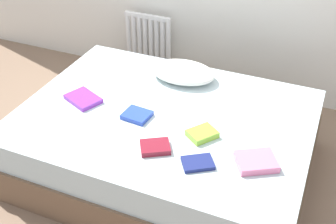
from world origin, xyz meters
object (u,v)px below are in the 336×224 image
(textbook_lime, at_px, (202,134))
(pillow, at_px, (183,72))
(bed, at_px, (165,142))
(radiator, at_px, (148,40))
(textbook_maroon, at_px, (155,147))
(textbook_purple, at_px, (83,99))
(textbook_navy, at_px, (198,163))
(textbook_blue, at_px, (137,115))
(textbook_pink, at_px, (256,162))

(textbook_lime, bearing_deg, pillow, 67.27)
(bed, distance_m, radiator, 1.39)
(textbook_maroon, xyz_separation_m, textbook_purple, (-0.70, 0.29, -0.00))
(bed, xyz_separation_m, radiator, (-0.70, 1.20, 0.15))
(pillow, distance_m, textbook_navy, 0.99)
(textbook_lime, distance_m, textbook_navy, 0.27)
(bed, distance_m, pillow, 0.58)
(pillow, bearing_deg, bed, -83.01)
(radiator, xyz_separation_m, pillow, (0.64, -0.71, 0.16))
(bed, distance_m, textbook_lime, 0.44)
(pillow, relative_size, textbook_maroon, 2.84)
(radiator, relative_size, textbook_navy, 2.90)
(textbook_maroon, relative_size, textbook_lime, 1.03)
(textbook_blue, distance_m, textbook_pink, 0.86)
(textbook_lime, relative_size, textbook_purple, 0.71)
(bed, xyz_separation_m, textbook_blue, (-0.16, -0.11, 0.27))
(radiator, xyz_separation_m, textbook_purple, (0.09, -1.28, 0.12))
(textbook_maroon, bearing_deg, textbook_lime, 15.32)
(textbook_blue, relative_size, textbook_purple, 0.72)
(bed, bearing_deg, textbook_blue, -144.79)
(bed, relative_size, textbook_blue, 11.34)
(pillow, height_order, textbook_blue, pillow)
(textbook_maroon, bearing_deg, textbook_purple, 126.41)
(textbook_lime, distance_m, textbook_blue, 0.48)
(textbook_purple, distance_m, textbook_navy, 1.03)
(textbook_navy, bearing_deg, textbook_maroon, 141.06)
(bed, xyz_separation_m, textbook_pink, (0.69, -0.27, 0.28))
(radiator, xyz_separation_m, textbook_pink, (1.39, -1.47, 0.13))
(bed, distance_m, textbook_blue, 0.33)
(radiator, height_order, textbook_navy, radiator)
(textbook_navy, bearing_deg, textbook_pink, -9.99)
(textbook_purple, bearing_deg, textbook_maroon, 0.91)
(textbook_lime, xyz_separation_m, textbook_purple, (-0.92, 0.06, -0.00))
(textbook_lime, xyz_separation_m, textbook_navy, (0.06, -0.26, -0.01))
(textbook_pink, xyz_separation_m, textbook_navy, (-0.31, -0.13, -0.01))
(radiator, distance_m, textbook_lime, 1.69)
(textbook_pink, distance_m, textbook_purple, 1.31)
(bed, bearing_deg, textbook_lime, -24.11)
(textbook_maroon, xyz_separation_m, textbook_navy, (0.29, -0.03, -0.01))
(pillow, bearing_deg, textbook_maroon, -79.84)
(textbook_lime, relative_size, textbook_blue, 0.98)
(radiator, xyz_separation_m, textbook_navy, (1.08, -1.60, 0.12))
(bed, height_order, textbook_blue, textbook_blue)
(textbook_purple, bearing_deg, bed, 31.38)
(textbook_lime, bearing_deg, textbook_navy, -129.92)
(radiator, bearing_deg, textbook_purple, -85.77)
(textbook_blue, bearing_deg, textbook_navy, -23.39)
(textbook_maroon, relative_size, textbook_navy, 0.99)
(radiator, bearing_deg, bed, -59.89)
(textbook_purple, relative_size, textbook_navy, 1.36)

